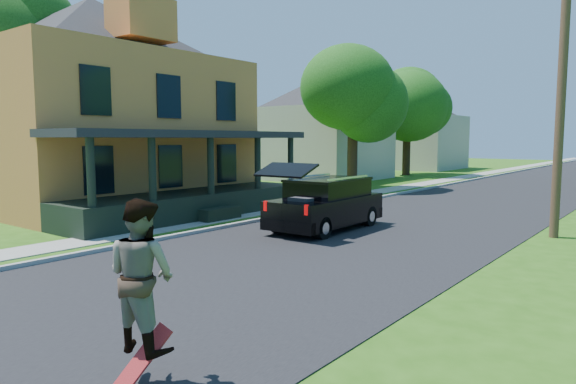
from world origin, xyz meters
The scene contains 14 objects.
ground centered at (0.00, 0.00, 0.00)m, with size 140.00×140.00×0.00m, color #285410.
street centered at (0.00, 20.00, 0.00)m, with size 8.00×120.00×0.02m, color black.
curb centered at (-4.05, 20.00, 0.00)m, with size 0.15×120.00×0.12m, color #969591.
sidewalk centered at (-5.60, 20.00, 0.00)m, with size 1.30×120.00×0.03m, color gray.
front_walk centered at (-9.50, 6.00, 0.00)m, with size 6.50×1.20×0.03m, color gray.
main_house centered at (-12.80, 5.99, 4.92)m, with size 15.56×15.56×10.10m.
neighbor_house_mid centered at (-13.50, 24.00, 4.19)m, with size 12.78×12.78×8.30m.
neighbor_house_far centered at (-13.50, 40.00, 4.19)m, with size 12.78×12.78×8.30m.
black_suv centered at (-1.40, 6.69, 0.82)m, with size 1.87×4.66×2.16m.
skateboarder centered at (2.50, -3.00, 1.26)m, with size 0.93×0.76×1.78m.
skateboard centered at (2.67, -3.14, 0.32)m, with size 0.40×0.58×0.71m.
tree_left_mid centered at (-7.82, 19.03, 5.59)m, with size 5.56×5.61×8.26m.
tree_left_far centered at (-10.10, 31.12, 6.19)m, with size 8.19×8.34×9.73m.
utility_pole_near centered at (4.50, 9.68, 4.00)m, with size 1.54×0.30×7.74m.
Camera 1 is at (7.41, -6.53, 2.83)m, focal length 32.00 mm.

